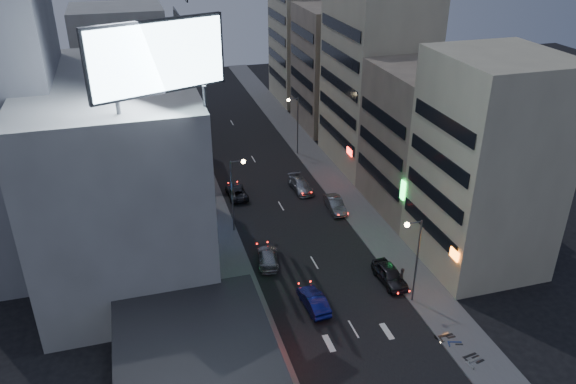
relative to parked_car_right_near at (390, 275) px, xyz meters
name	(u,v)px	position (x,y,z in m)	size (l,w,h in m)	color
ground	(374,363)	(-5.60, -9.12, -0.80)	(180.00, 180.00, 0.00)	black
sidewalk_left	(206,199)	(-13.60, 20.88, -0.74)	(4.00, 120.00, 0.12)	#4C4C4F
sidewalk_right	(334,182)	(2.40, 20.88, -0.74)	(4.00, 120.00, 0.12)	#4C4C4F
food_court	(183,363)	(-19.50, -7.12, 1.18)	(11.00, 13.00, 3.88)	beige
white_building	(119,174)	(-22.60, 10.88, 8.20)	(14.00, 24.00, 18.00)	#B1B2AD
shophouse_near	(487,165)	(9.40, 1.38, 9.20)	(10.00, 11.00, 20.00)	beige
shophouse_mid	(427,140)	(9.90, 12.88, 7.20)	(11.00, 12.00, 16.00)	tan
shophouse_far	(375,81)	(9.40, 25.88, 10.20)	(10.00, 14.00, 22.00)	beige
far_left_a	(126,87)	(-21.10, 35.88, 9.20)	(11.00, 10.00, 20.00)	#B1B2AD
far_left_b	(122,79)	(-21.60, 48.88, 6.70)	(12.00, 10.00, 15.00)	gray
far_right_a	(336,68)	(9.90, 40.88, 8.20)	(11.00, 12.00, 18.00)	tan
far_right_b	(311,30)	(10.40, 54.88, 11.20)	(12.00, 12.00, 24.00)	beige
billboard	(158,58)	(-18.59, 0.85, 20.86)	(9.52, 3.75, 6.20)	#595B60
street_lamp_right_near	(414,250)	(0.30, -3.12, 4.56)	(1.60, 0.44, 8.02)	#595B60
street_lamp_left	(236,185)	(-11.50, 12.88, 4.56)	(1.60, 0.44, 8.02)	#595B60
street_lamp_right_far	(295,118)	(0.30, 30.88, 4.56)	(1.60, 0.44, 8.02)	#595B60
parked_car_right_near	(390,275)	(0.00, 0.00, 0.00)	(1.89, 4.70, 1.60)	#29292E
parked_car_right_mid	(335,204)	(0.00, 14.20, -0.07)	(1.55, 4.45, 1.47)	gray
parked_car_left	(237,192)	(-10.01, 20.60, -0.16)	(2.12, 4.60, 1.28)	#27272C
parked_car_right_far	(301,185)	(-2.24, 20.08, -0.09)	(1.98, 4.88, 1.41)	#A6A9AE
road_car_blue	(314,301)	(-7.85, -1.58, -0.07)	(1.54, 4.42, 1.46)	navy
road_car_silver	(268,257)	(-9.91, 6.07, -0.13)	(1.89, 4.64, 1.35)	#9B9FA3
person	(401,277)	(0.70, -0.90, 0.23)	(0.66, 0.44, 1.82)	black
scooter_black_a	(476,347)	(2.34, -10.34, -0.12)	(1.84, 0.61, 1.12)	black
scooter_silver_a	(480,350)	(2.40, -10.80, -0.05)	(2.06, 0.69, 1.26)	silver
scooter_blue	(463,336)	(2.01, -8.97, -0.17)	(1.67, 0.56, 1.02)	navy
scooter_black_b	(453,327)	(1.80, -7.91, -0.09)	(1.93, 0.64, 1.18)	black
scooter_silver_b	(448,327)	(1.52, -7.67, -0.18)	(1.63, 0.54, 1.00)	#95989C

